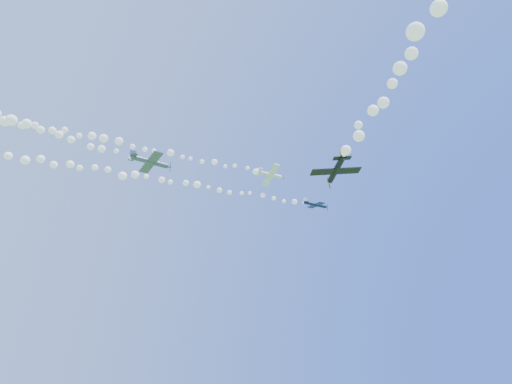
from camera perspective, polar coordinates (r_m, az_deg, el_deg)
plane_white at (r=97.38m, az=1.95°, el=2.31°), size 6.84×7.09×2.29m
smoke_trail_white at (r=90.57m, az=-20.94°, el=6.80°), size 70.27×21.14×2.93m
plane_navy at (r=103.02m, az=7.97°, el=-1.69°), size 6.66×6.82×2.36m
smoke_trail_navy at (r=93.20m, az=-15.09°, el=1.98°), size 73.74×26.61×2.65m
plane_grey at (r=80.03m, az=-13.86°, el=3.93°), size 7.99×8.42×2.20m
plane_black at (r=59.49m, az=10.58°, el=2.85°), size 6.88×6.49×2.43m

